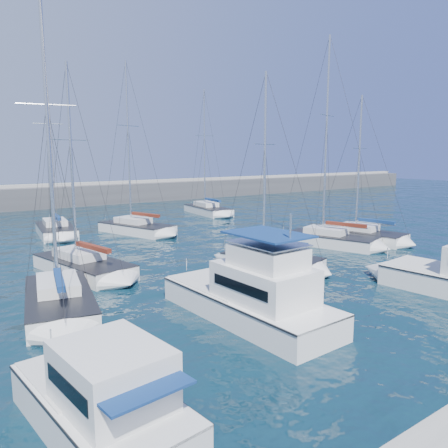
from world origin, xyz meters
TOP-DOWN VIEW (x-y plane):
  - ground at (0.00, 0.00)m, footprint 220.00×220.00m
  - breakwater at (0.00, 52.00)m, footprint 160.00×6.00m
  - motor_yacht_port_outer at (-15.75, -4.67)m, footprint 3.53×6.76m
  - motor_yacht_port_inner at (-7.04, -0.48)m, footprint 3.80×9.72m
  - sailboat_mid_a at (-14.07, 6.14)m, footprint 4.55×8.13m
  - sailboat_mid_b at (-10.90, 12.33)m, footprint 4.65×8.51m
  - sailboat_mid_c at (-0.11, 6.04)m, footprint 4.86×7.21m
  - sailboat_mid_d at (9.15, 8.89)m, footprint 5.37×8.25m
  - sailboat_mid_e at (12.93, 8.46)m, footprint 4.38×7.64m
  - sailboat_back_a at (-8.67, 27.38)m, footprint 3.98×7.73m
  - sailboat_back_b at (-1.83, 24.08)m, footprint 5.53×8.54m
  - sailboat_back_c at (11.72, 31.82)m, footprint 3.89×8.63m

SIDE VIEW (x-z plane):
  - ground at x=0.00m, z-range 0.00..0.00m
  - sailboat_mid_b at x=-10.90m, z-range -6.37..7.39m
  - sailboat_mid_e at x=12.93m, z-range -6.04..7.07m
  - sailboat_mid_c at x=-0.11m, z-range -6.15..7.20m
  - sailboat_back_c at x=11.72m, z-range -7.58..8.66m
  - sailboat_mid_a at x=-14.07m, z-range -7.53..8.62m
  - sailboat_back_b at x=-1.83m, z-range -7.85..8.94m
  - sailboat_back_a at x=-8.67m, z-range -7.92..9.04m
  - sailboat_mid_d at x=9.15m, z-range -8.22..9.34m
  - motor_yacht_port_outer at x=-15.75m, z-range -0.66..2.54m
  - breakwater at x=0.00m, z-range -1.17..3.28m
  - motor_yacht_port_inner at x=-7.04m, z-range -1.21..3.48m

